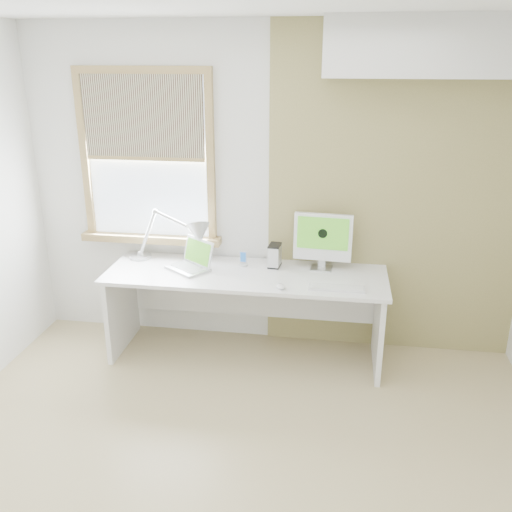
% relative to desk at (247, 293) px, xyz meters
% --- Properties ---
extents(room, '(4.04, 3.54, 2.64)m').
position_rel_desk_xyz_m(room, '(0.13, -1.44, 0.77)').
color(room, tan).
rests_on(room, ground).
extents(accent_wall, '(2.00, 0.02, 2.60)m').
position_rel_desk_xyz_m(accent_wall, '(1.13, 0.30, 0.77)').
color(accent_wall, olive).
rests_on(accent_wall, room).
extents(soffit, '(1.60, 0.40, 0.42)m').
position_rel_desk_xyz_m(soffit, '(1.33, 0.13, 1.87)').
color(soffit, white).
rests_on(soffit, room).
extents(window, '(1.20, 0.14, 1.42)m').
position_rel_desk_xyz_m(window, '(-0.87, 0.27, 1.01)').
color(window, '#9F814C').
rests_on(window, room).
extents(desk, '(2.20, 0.70, 0.73)m').
position_rel_desk_xyz_m(desk, '(0.00, 0.00, 0.00)').
color(desk, white).
rests_on(desk, room).
extents(desk_lamp, '(0.76, 0.30, 0.43)m').
position_rel_desk_xyz_m(desk_lamp, '(-0.51, 0.10, 0.42)').
color(desk_lamp, silver).
rests_on(desk_lamp, desk).
extents(laptop, '(0.42, 0.40, 0.23)m').
position_rel_desk_xyz_m(laptop, '(-0.44, -0.02, 0.25)').
color(laptop, silver).
rests_on(laptop, desk).
extents(phone_dock, '(0.08, 0.08, 0.13)m').
position_rel_desk_xyz_m(phone_dock, '(-0.05, 0.10, 0.23)').
color(phone_dock, silver).
rests_on(phone_dock, desk).
extents(external_drive, '(0.10, 0.15, 0.19)m').
position_rel_desk_xyz_m(external_drive, '(0.21, 0.12, 0.29)').
color(external_drive, silver).
rests_on(external_drive, desk).
extents(imac, '(0.46, 0.16, 0.45)m').
position_rel_desk_xyz_m(imac, '(0.58, 0.14, 0.45)').
color(imac, silver).
rests_on(imac, desk).
extents(keyboard, '(0.41, 0.12, 0.02)m').
position_rel_desk_xyz_m(keyboard, '(0.71, -0.27, 0.20)').
color(keyboard, white).
rests_on(keyboard, desk).
extents(mouse, '(0.10, 0.12, 0.03)m').
position_rel_desk_xyz_m(mouse, '(0.30, -0.31, 0.21)').
color(mouse, white).
rests_on(mouse, desk).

